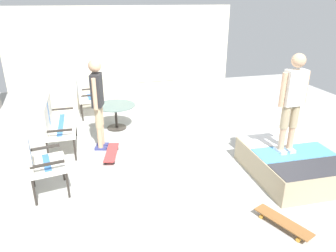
# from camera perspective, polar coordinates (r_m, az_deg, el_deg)

# --- Properties ---
(ground_plane) EXTENTS (12.00, 12.00, 0.10)m
(ground_plane) POSITION_cam_1_polar(r_m,az_deg,el_deg) (5.76, 2.33, -7.61)
(ground_plane) COLOR #A8A8A3
(house_facade) EXTENTS (0.23, 6.00, 2.65)m
(house_facade) POSITION_cam_1_polar(r_m,az_deg,el_deg) (8.75, -8.07, 12.27)
(house_facade) COLOR beige
(house_facade) RESTS_ON ground_plane
(skate_ramp) EXTENTS (1.66, 1.95, 0.44)m
(skate_ramp) POSITION_cam_1_polar(r_m,az_deg,el_deg) (5.75, 21.89, -6.33)
(skate_ramp) COLOR tan
(skate_ramp) RESTS_ON ground_plane
(patio_bench) EXTENTS (1.25, 0.56, 1.02)m
(patio_bench) POSITION_cam_1_polar(r_m,az_deg,el_deg) (6.46, -20.04, 0.93)
(patio_bench) COLOR #2D2823
(patio_bench) RESTS_ON ground_plane
(patio_chair_near_house) EXTENTS (0.66, 0.59, 1.02)m
(patio_chair_near_house) POSITION_cam_1_polar(r_m,az_deg,el_deg) (8.10, -14.95, 5.73)
(patio_chair_near_house) COLOR #2D2823
(patio_chair_near_house) RESTS_ON ground_plane
(patio_chair_by_wall) EXTENTS (0.71, 0.65, 1.02)m
(patio_chair_by_wall) POSITION_cam_1_polar(r_m,az_deg,el_deg) (5.05, -22.69, -5.53)
(patio_chair_by_wall) COLOR #2D2823
(patio_chair_by_wall) RESTS_ON ground_plane
(patio_table) EXTENTS (0.90, 0.90, 0.57)m
(patio_table) POSITION_cam_1_polar(r_m,az_deg,el_deg) (7.26, -9.52, 2.56)
(patio_table) COLOR #2D2823
(patio_table) RESTS_ON ground_plane
(person_watching) EXTENTS (0.47, 0.30, 1.79)m
(person_watching) POSITION_cam_1_polar(r_m,az_deg,el_deg) (6.13, -12.76, 5.05)
(person_watching) COLOR navy
(person_watching) RESTS_ON ground_plane
(person_skater) EXTENTS (0.25, 0.48, 1.63)m
(person_skater) POSITION_cam_1_polar(r_m,az_deg,el_deg) (5.28, 21.84, 4.87)
(person_skater) COLOR silver
(person_skater) RESTS_ON skate_ramp
(skateboard_by_bench) EXTENTS (0.82, 0.37, 0.10)m
(skateboard_by_bench) POSITION_cam_1_polar(r_m,az_deg,el_deg) (6.09, -10.28, -4.79)
(skateboard_by_bench) COLOR #B23838
(skateboard_by_bench) RESTS_ON ground_plane
(skateboard_spare) EXTENTS (0.82, 0.49, 0.10)m
(skateboard_spare) POSITION_cam_1_polar(r_m,az_deg,el_deg) (4.58, 20.26, -16.10)
(skateboard_spare) COLOR brown
(skateboard_spare) RESTS_ON ground_plane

